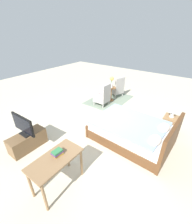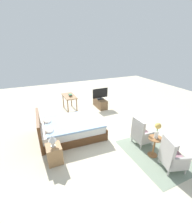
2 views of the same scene
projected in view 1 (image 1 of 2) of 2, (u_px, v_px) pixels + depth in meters
The scene contains 13 objects.
ground_plane at pixel (100, 126), 5.02m from camera, with size 16.00×16.00×0.00m, color beige.
floor_rug at pixel (109, 100), 6.86m from camera, with size 2.10×1.50×0.01m.
bed at pixel (133, 132), 4.25m from camera, with size 1.61×2.24×0.96m.
armchair_by_window_left at pixel (117, 89), 7.06m from camera, with size 0.68×0.68×0.92m.
armchair_by_window_right at pixel (103, 97), 6.23m from camera, with size 0.54×0.54×0.92m.
side_table at pixel (111, 92), 6.63m from camera, with size 0.40×0.40×0.62m.
flower_vase at pixel (112, 81), 6.37m from camera, with size 0.17×0.17×0.48m.
nightstand at pixel (169, 124), 4.64m from camera, with size 0.44×0.41×0.53m.
table_lamp at pixel (173, 111), 4.41m from camera, with size 0.22×0.22×0.33m.
tv_stand at pixel (28, 141), 4.01m from camera, with size 0.96×0.40×0.45m.
tv_flatscreen at pixel (23, 125), 3.76m from camera, with size 0.21×0.81×0.55m.
vanity_desk at pixel (56, 163), 2.83m from camera, with size 1.04×0.52×0.76m.
book_stack at pixel (57, 153), 2.84m from camera, with size 0.21×0.17×0.10m.
Camera 1 is at (3.41, 2.37, 2.87)m, focal length 24.00 mm.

